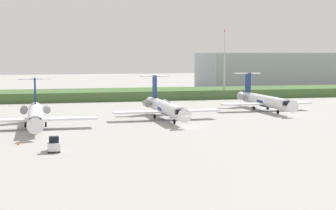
# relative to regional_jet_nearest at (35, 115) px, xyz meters

# --- Properties ---
(ground_plane) EXTENTS (500.00, 500.00, 0.00)m
(ground_plane) POSITION_rel_regional_jet_nearest_xyz_m (27.66, 23.26, -2.54)
(ground_plane) COLOR #9E9B96
(grass_berm) EXTENTS (320.00, 20.00, 2.81)m
(grass_berm) POSITION_rel_regional_jet_nearest_xyz_m (27.66, 62.01, -1.13)
(grass_berm) COLOR #426033
(grass_berm) RESTS_ON ground
(regional_jet_nearest) EXTENTS (22.81, 31.00, 9.00)m
(regional_jet_nearest) POSITION_rel_regional_jet_nearest_xyz_m (0.00, 0.00, 0.00)
(regional_jet_nearest) COLOR white
(regional_jet_nearest) RESTS_ON ground
(regional_jet_second) EXTENTS (22.81, 31.00, 9.00)m
(regional_jet_second) POSITION_rel_regional_jet_nearest_xyz_m (26.94, 7.82, 0.00)
(regional_jet_second) COLOR white
(regional_jet_second) RESTS_ON ground
(regional_jet_third) EXTENTS (22.81, 31.00, 9.00)m
(regional_jet_third) POSITION_rel_regional_jet_nearest_xyz_m (54.84, 19.41, 0.00)
(regional_jet_third) COLOR white
(regional_jet_third) RESTS_ON ground
(antenna_mast) EXTENTS (4.40, 0.50, 21.41)m
(antenna_mast) POSITION_rel_regional_jet_nearest_xyz_m (57.68, 56.12, 6.38)
(antenna_mast) COLOR #B2B2B7
(antenna_mast) RESTS_ON ground
(distant_hangar) EXTENTS (69.45, 27.26, 14.34)m
(distant_hangar) POSITION_rel_regional_jet_nearest_xyz_m (97.79, 93.50, 4.63)
(distant_hangar) COLOR #9EA3AD
(distant_hangar) RESTS_ON ground
(baggage_tug) EXTENTS (1.72, 3.20, 2.30)m
(baggage_tug) POSITION_rel_regional_jet_nearest_xyz_m (2.57, -25.83, -1.53)
(baggage_tug) COLOR silver
(baggage_tug) RESTS_ON ground
(safety_cone_front_marker) EXTENTS (0.44, 0.44, 0.55)m
(safety_cone_front_marker) POSITION_rel_regional_jet_nearest_xyz_m (-2.56, -18.76, -2.26)
(safety_cone_front_marker) COLOR orange
(safety_cone_front_marker) RESTS_ON ground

